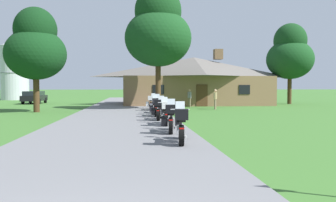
{
  "coord_description": "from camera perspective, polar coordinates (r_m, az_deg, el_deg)",
  "views": [
    {
      "loc": [
        0.77,
        -2.85,
        1.85
      ],
      "look_at": [
        2.89,
        18.14,
        1.0
      ],
      "focal_mm": 37.25,
      "sensor_mm": 36.0,
      "label": 1
    }
  ],
  "objects": [
    {
      "name": "ground_plane",
      "position": [
        22.94,
        -7.69,
        -2.35
      ],
      "size": [
        500.0,
        500.0,
        0.0
      ],
      "primitive_type": "plane",
      "color": "#386628"
    },
    {
      "name": "asphalt_driveway",
      "position": [
        20.94,
        -7.87,
        -2.71
      ],
      "size": [
        6.4,
        80.0,
        0.06
      ],
      "primitive_type": "cube",
      "color": "slate",
      "rests_on": "ground"
    },
    {
      "name": "motorcycle_white_nearest_to_camera",
      "position": [
        11.19,
        2.13,
        -4.01
      ],
      "size": [
        0.7,
        2.08,
        1.3
      ],
      "rotation": [
        0.0,
        0.0,
        -0.11
      ],
      "color": "black",
      "rests_on": "asphalt_driveway"
    },
    {
      "name": "motorcycle_black_second_in_row",
      "position": [
        13.7,
        0.49,
        -2.9
      ],
      "size": [
        0.87,
        2.08,
        1.3
      ],
      "rotation": [
        0.0,
        0.0,
        -0.12
      ],
      "color": "black",
      "rests_on": "asphalt_driveway"
    },
    {
      "name": "motorcycle_silver_third_in_row",
      "position": [
        16.47,
        -0.42,
        -1.99
      ],
      "size": [
        0.66,
        2.08,
        1.3
      ],
      "rotation": [
        0.0,
        0.0,
        -0.03
      ],
      "color": "black",
      "rests_on": "asphalt_driveway"
    },
    {
      "name": "motorcycle_orange_fourth_in_row",
      "position": [
        18.96,
        -1.41,
        -1.46
      ],
      "size": [
        0.96,
        2.07,
        1.3
      ],
      "rotation": [
        0.0,
        0.0,
        -0.18
      ],
      "color": "black",
      "rests_on": "asphalt_driveway"
    },
    {
      "name": "motorcycle_yellow_fifth_in_row",
      "position": [
        21.41,
        -2.07,
        -1.03
      ],
      "size": [
        0.75,
        2.08,
        1.3
      ],
      "rotation": [
        0.0,
        0.0,
        -0.04
      ],
      "color": "black",
      "rests_on": "asphalt_driveway"
    },
    {
      "name": "motorcycle_green_sixth_in_row",
      "position": [
        24.06,
        -1.99,
        -0.67
      ],
      "size": [
        0.94,
        2.07,
        1.3
      ],
      "rotation": [
        0.0,
        0.0,
        -0.17
      ],
      "color": "black",
      "rests_on": "asphalt_driveway"
    },
    {
      "name": "motorcycle_orange_farthest_in_row",
      "position": [
        27.0,
        -2.68,
        -0.35
      ],
      "size": [
        0.96,
        2.07,
        1.3
      ],
      "rotation": [
        0.0,
        0.0,
        -0.18
      ],
      "color": "black",
      "rests_on": "asphalt_driveway"
    },
    {
      "name": "stone_lodge",
      "position": [
        37.84,
        4.23,
        3.43
      ],
      "size": [
        15.8,
        9.54,
        5.96
      ],
      "color": "brown",
      "rests_on": "ground"
    },
    {
      "name": "bystander_gray_shirt_near_lodge",
      "position": [
        32.36,
        3.54,
        0.66
      ],
      "size": [
        0.32,
        0.53,
        1.67
      ],
      "rotation": [
        0.0,
        0.0,
        5.02
      ],
      "color": "#75664C",
      "rests_on": "ground"
    },
    {
      "name": "bystander_tan_shirt_beside_signpost",
      "position": [
        29.15,
        7.74,
        0.46
      ],
      "size": [
        0.34,
        0.52,
        1.67
      ],
      "rotation": [
        0.0,
        0.0,
        1.19
      ],
      "color": "#75664C",
      "rests_on": "ground"
    },
    {
      "name": "tree_by_lodge_front",
      "position": [
        29.22,
        -1.63,
        11.49
      ],
      "size": [
        5.49,
        5.49,
        10.13
      ],
      "color": "#422D19",
      "rests_on": "ground"
    },
    {
      "name": "tree_right_of_lodge",
      "position": [
        40.54,
        19.34,
        7.27
      ],
      "size": [
        5.05,
        5.05,
        8.78
      ],
      "color": "#422D19",
      "rests_on": "ground"
    },
    {
      "name": "tree_left_near",
      "position": [
        27.59,
        -20.84,
        8.25
      ],
      "size": [
        4.42,
        4.42,
        7.7
      ],
      "color": "#422D19",
      "rests_on": "ground"
    },
    {
      "name": "metal_silo_distant",
      "position": [
        55.54,
        -23.79,
        4.71
      ],
      "size": [
        3.99,
        3.99,
        8.75
      ],
      "color": "#B2B7BC",
      "rests_on": "ground"
    },
    {
      "name": "parked_black_suv_far_left",
      "position": [
        41.78,
        -21.04,
        0.66
      ],
      "size": [
        1.93,
        4.61,
        1.4
      ],
      "rotation": [
        0.0,
        0.0,
        0.01
      ],
      "color": "black",
      "rests_on": "ground"
    }
  ]
}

